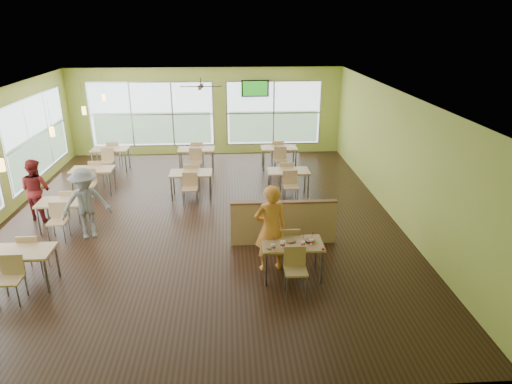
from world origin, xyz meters
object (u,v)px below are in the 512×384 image
(food_basket, at_px, (310,240))
(main_table, at_px, (292,248))
(man_plaid, at_px, (270,228))
(half_wall_divider, at_px, (283,222))

(food_basket, bearing_deg, main_table, -173.98)
(man_plaid, xyz_separation_m, food_basket, (0.75, -0.29, -0.14))
(main_table, height_order, food_basket, main_table)
(man_plaid, height_order, food_basket, man_plaid)
(food_basket, bearing_deg, half_wall_divider, 103.76)
(main_table, relative_size, food_basket, 7.05)
(half_wall_divider, bearing_deg, man_plaid, -109.72)
(main_table, relative_size, man_plaid, 0.82)
(man_plaid, bearing_deg, main_table, 129.05)
(main_table, xyz_separation_m, man_plaid, (-0.40, 0.33, 0.29))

